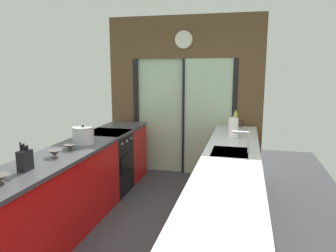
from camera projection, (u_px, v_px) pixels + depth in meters
ground_plane at (155, 218)px, 3.99m from camera, size 5.04×7.60×0.02m
back_wall_unit at (184, 87)px, 5.43m from camera, size 2.64×0.12×2.70m
left_counter_run at (68, 189)px, 3.67m from camera, size 0.62×3.80×0.92m
right_counter_run at (229, 199)px, 3.40m from camera, size 0.62×3.80×0.92m
sink_faucet at (246, 138)px, 3.49m from camera, size 0.19×0.02×0.24m
oven_range at (109, 162)px, 4.74m from camera, size 0.60×0.60×0.92m
mixing_bowl_mid at (55, 153)px, 3.34m from camera, size 0.15×0.15×0.07m
mixing_bowl_far at (70, 147)px, 3.64m from camera, size 0.15×0.15×0.06m
knife_block at (25, 160)px, 2.89m from camera, size 0.09×0.14×0.26m
stock_pot at (83, 135)px, 3.92m from camera, size 0.26×0.26×0.24m
kettle at (235, 124)px, 4.81m from camera, size 0.25×0.16×0.20m
soap_bottle at (235, 120)px, 4.98m from camera, size 0.06×0.06×0.29m
paper_towel_roll at (233, 128)px, 4.24m from camera, size 0.15×0.15×0.30m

